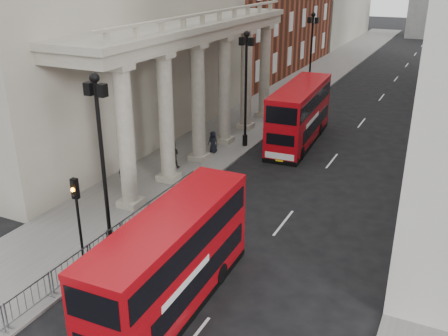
# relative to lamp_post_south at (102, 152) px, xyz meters

# --- Properties ---
(ground) EXTENTS (260.00, 260.00, 0.00)m
(ground) POSITION_rel_lamp_post_south_xyz_m (0.60, -4.00, -4.91)
(ground) COLOR black
(ground) RESTS_ON ground
(sidewalk_west) EXTENTS (6.00, 140.00, 0.12)m
(sidewalk_west) POSITION_rel_lamp_post_south_xyz_m (-2.40, 26.00, -4.85)
(sidewalk_west) COLOR slate
(sidewalk_west) RESTS_ON ground
(kerb) EXTENTS (0.20, 140.00, 0.14)m
(kerb) POSITION_rel_lamp_post_south_xyz_m (0.55, 26.00, -4.84)
(kerb) COLOR slate
(kerb) RESTS_ON ground
(portico_building) EXTENTS (9.00, 28.00, 12.00)m
(portico_building) POSITION_rel_lamp_post_south_xyz_m (-9.90, 14.00, 1.09)
(portico_building) COLOR gray
(portico_building) RESTS_ON ground
(lamp_post_south) EXTENTS (1.05, 0.44, 8.32)m
(lamp_post_south) POSITION_rel_lamp_post_south_xyz_m (0.00, 0.00, 0.00)
(lamp_post_south) COLOR black
(lamp_post_south) RESTS_ON sidewalk_west
(lamp_post_mid) EXTENTS (1.05, 0.44, 8.32)m
(lamp_post_mid) POSITION_rel_lamp_post_south_xyz_m (0.00, 16.00, 0.00)
(lamp_post_mid) COLOR black
(lamp_post_mid) RESTS_ON sidewalk_west
(lamp_post_north) EXTENTS (1.05, 0.44, 8.32)m
(lamp_post_north) POSITION_rel_lamp_post_south_xyz_m (0.00, 32.00, 0.00)
(lamp_post_north) COLOR black
(lamp_post_north) RESTS_ON sidewalk_west
(traffic_light) EXTENTS (0.28, 0.33, 4.30)m
(traffic_light) POSITION_rel_lamp_post_south_xyz_m (0.10, -2.02, -1.80)
(traffic_light) COLOR black
(traffic_light) RESTS_ON sidewalk_west
(crowd_barriers) EXTENTS (0.50, 18.75, 1.10)m
(crowd_barriers) POSITION_rel_lamp_post_south_xyz_m (0.25, -1.77, -4.24)
(crowd_barriers) COLOR gray
(crowd_barriers) RESTS_ON sidewalk_west
(bus_near) EXTENTS (2.55, 9.48, 4.06)m
(bus_near) POSITION_rel_lamp_post_south_xyz_m (5.00, -2.44, -2.79)
(bus_near) COLOR #A2070E
(bus_near) RESTS_ON ground
(bus_far) EXTENTS (3.09, 10.35, 4.41)m
(bus_far) POSITION_rel_lamp_post_south_xyz_m (3.24, 18.77, -2.61)
(bus_far) COLOR #BA0810
(bus_far) RESTS_ON ground
(pedestrian_a) EXTENTS (0.63, 0.43, 1.69)m
(pedestrian_a) POSITION_rel_lamp_post_south_xyz_m (-3.68, 6.04, -3.94)
(pedestrian_a) COLOR black
(pedestrian_a) RESTS_ON sidewalk_west
(pedestrian_b) EXTENTS (1.04, 0.95, 1.74)m
(pedestrian_b) POSITION_rel_lamp_post_south_xyz_m (-2.52, 9.92, -3.92)
(pedestrian_b) COLOR #2A2622
(pedestrian_b) RESTS_ON sidewalk_west
(pedestrian_c) EXTENTS (0.78, 0.52, 1.56)m
(pedestrian_c) POSITION_rel_lamp_post_south_xyz_m (-1.48, 13.68, -4.01)
(pedestrian_c) COLOR black
(pedestrian_c) RESTS_ON sidewalk_west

